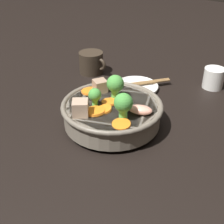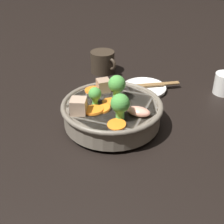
{
  "view_description": "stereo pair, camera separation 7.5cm",
  "coord_description": "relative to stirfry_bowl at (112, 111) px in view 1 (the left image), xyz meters",
  "views": [
    {
      "loc": [
        0.38,
        -0.51,
        0.44
      ],
      "look_at": [
        0.0,
        0.0,
        0.04
      ],
      "focal_mm": 50.0,
      "sensor_mm": 36.0,
      "label": 1
    },
    {
      "loc": [
        0.44,
        -0.47,
        0.44
      ],
      "look_at": [
        0.0,
        0.0,
        0.04
      ],
      "focal_mm": 50.0,
      "sensor_mm": 36.0,
      "label": 2
    }
  ],
  "objects": [
    {
      "name": "side_saucer",
      "position": [
        -0.06,
        0.2,
        -0.04
      ],
      "size": [
        0.13,
        0.13,
        0.01
      ],
      "color": "white",
      "rests_on": "ground_plane"
    },
    {
      "name": "chopsticks_pair",
      "position": [
        -0.06,
        0.2,
        -0.03
      ],
      "size": [
        0.14,
        0.18,
        0.01
      ],
      "color": "olive",
      "rests_on": "side_saucer"
    },
    {
      "name": "stirfry_bowl",
      "position": [
        0.0,
        0.0,
        0.0
      ],
      "size": [
        0.25,
        0.25,
        0.12
      ],
      "color": "slate",
      "rests_on": "ground_plane"
    },
    {
      "name": "dark_mug",
      "position": [
        -0.24,
        0.21,
        -0.01
      ],
      "size": [
        0.1,
        0.08,
        0.07
      ],
      "color": "#33281E",
      "rests_on": "ground_plane"
    },
    {
      "name": "tea_cup",
      "position": [
        0.12,
        0.35,
        -0.01
      ],
      "size": [
        0.06,
        0.06,
        0.06
      ],
      "color": "white",
      "rests_on": "ground_plane"
    },
    {
      "name": "ground_plane",
      "position": [
        -0.0,
        0.0,
        -0.04
      ],
      "size": [
        3.0,
        3.0,
        0.0
      ],
      "primitive_type": "plane",
      "color": "black"
    }
  ]
}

